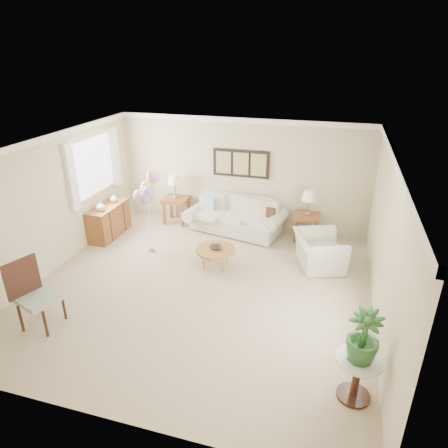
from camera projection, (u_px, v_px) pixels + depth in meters
name	position (u px, v px, depth m)	size (l,w,h in m)	color
ground_plane	(201.00, 287.00, 7.35)	(6.00, 6.00, 0.00)	tan
room_shell	(195.00, 202.00, 6.80)	(6.04, 6.04, 2.60)	#BEB393
wall_art_triptych	(241.00, 163.00, 9.32)	(1.35, 0.06, 0.65)	black
sofa	(236.00, 218.00, 9.44)	(2.42, 1.25, 0.83)	beige
end_table_left	(176.00, 202.00, 9.84)	(0.60, 0.54, 0.65)	brown
end_table_right	(307.00, 219.00, 8.96)	(0.56, 0.51, 0.62)	brown
lamp_left	(175.00, 180.00, 9.60)	(0.35, 0.35, 0.61)	gray
lamp_right	(309.00, 196.00, 8.75)	(0.32, 0.32, 0.57)	gray
coffee_table	(215.00, 250.00, 7.89)	(0.79, 0.79, 0.40)	olive
decor_bowl	(216.00, 247.00, 7.87)	(0.24, 0.24, 0.06)	#2C2522
armchair	(319.00, 251.00, 7.93)	(1.04, 0.90, 0.67)	beige
side_table	(358.00, 368.00, 4.87)	(0.57, 0.57, 0.62)	silver
potted_plant	(363.00, 336.00, 4.65)	(0.39, 0.39, 0.70)	#1D5520
accent_chair	(34.00, 292.00, 6.14)	(0.71, 0.71, 1.14)	gray
credenza	(109.00, 221.00, 9.21)	(0.46, 1.20, 0.74)	brown
vase_white	(100.00, 206.00, 8.77)	(0.19, 0.19, 0.20)	silver
vase_sage	(114.00, 198.00, 9.25)	(0.17, 0.17, 0.18)	beige
balloon_cluster	(147.00, 190.00, 8.07)	(0.52, 0.49, 1.83)	gray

